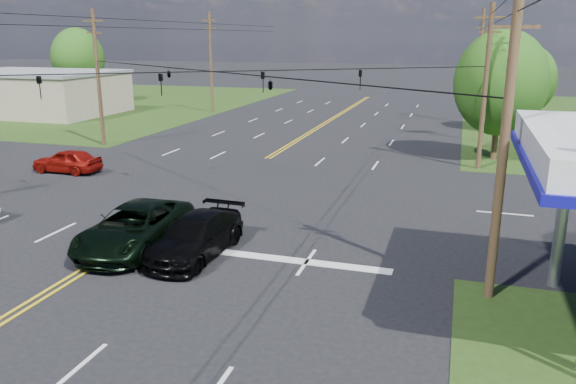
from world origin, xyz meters
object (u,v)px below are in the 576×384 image
(tree_far_l, at_px, (78,58))
(tree_right_a, at_px, (501,83))
(tree_right_b, at_px, (525,81))
(pole_right_far, at_px, (479,65))
(pole_left_far, at_px, (211,62))
(pole_nw, at_px, (98,77))
(pole_ne, at_px, (485,86))
(suv_black, at_px, (196,236))
(pole_se, at_px, (505,137))
(pickup_dkgreen, at_px, (135,227))
(retail_nw, at_px, (35,94))

(tree_far_l, bearing_deg, tree_right_a, -23.50)
(tree_right_b, bearing_deg, pole_right_far, 131.19)
(pole_left_far, bearing_deg, pole_right_far, 0.00)
(pole_nw, xyz_separation_m, pole_right_far, (26.00, 19.00, 0.25))
(pole_ne, xyz_separation_m, pole_right_far, (0.00, 19.00, 0.25))
(tree_right_b, relative_size, suv_black, 1.42)
(pole_se, height_order, pole_ne, same)
(pole_ne, bearing_deg, tree_right_a, 71.57)
(pole_right_far, distance_m, tree_far_l, 45.18)
(tree_right_b, bearing_deg, suv_black, -112.56)
(pickup_dkgreen, bearing_deg, pole_left_far, 106.95)
(pole_nw, relative_size, pole_right_far, 0.95)
(pole_right_far, xyz_separation_m, tree_right_a, (1.00, -16.00, -0.30))
(tree_right_a, relative_size, suv_black, 1.63)
(pole_nw, relative_size, tree_right_a, 1.16)
(pole_se, distance_m, tree_right_a, 21.02)
(pole_right_far, bearing_deg, pole_ne, -90.00)
(retail_nw, height_order, suv_black, retail_nw)
(pole_ne, distance_m, pole_left_far, 32.20)
(tree_right_b, distance_m, tree_far_l, 49.17)
(retail_nw, height_order, pole_ne, pole_ne)
(tree_far_l, relative_size, suv_black, 1.74)
(retail_nw, height_order, tree_right_a, tree_right_a)
(retail_nw, bearing_deg, suv_black, -42.75)
(pole_right_far, height_order, tree_right_a, pole_right_far)
(tree_far_l, height_order, pickup_dkgreen, tree_far_l)
(tree_right_a, bearing_deg, tree_right_b, 78.23)
(pole_se, bearing_deg, pickup_dkgreen, 177.71)
(pole_se, bearing_deg, pole_nw, 145.30)
(pole_left_far, relative_size, tree_right_a, 1.22)
(tree_far_l, relative_size, pickup_dkgreen, 1.51)
(pole_se, bearing_deg, suv_black, 177.14)
(pole_left_far, bearing_deg, tree_right_b, -7.72)
(pole_left_far, bearing_deg, pole_nw, -90.00)
(pole_nw, bearing_deg, retail_nw, 142.59)
(pole_ne, distance_m, tree_far_l, 50.54)
(pole_nw, xyz_separation_m, pole_ne, (26.00, 0.00, 0.00))
(pole_left_far, xyz_separation_m, pole_right_far, (26.00, 0.00, 0.00))
(pole_nw, height_order, pole_right_far, pole_right_far)
(tree_far_l, bearing_deg, pole_se, -42.34)
(pole_se, distance_m, suv_black, 10.85)
(pole_nw, distance_m, pole_ne, 26.00)
(tree_far_l, bearing_deg, pole_right_far, -5.08)
(pole_right_far, bearing_deg, pole_left_far, 180.00)
(tree_far_l, xyz_separation_m, pickup_dkgreen, (32.50, -40.50, -4.39))
(pole_se, xyz_separation_m, pole_left_far, (-26.00, 37.00, 0.25))
(pole_right_far, relative_size, pickup_dkgreen, 1.73)
(pole_nw, distance_m, pole_right_far, 32.20)
(tree_far_l, xyz_separation_m, suv_black, (35.00, -40.50, -4.47))
(retail_nw, height_order, pole_left_far, pole_left_far)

